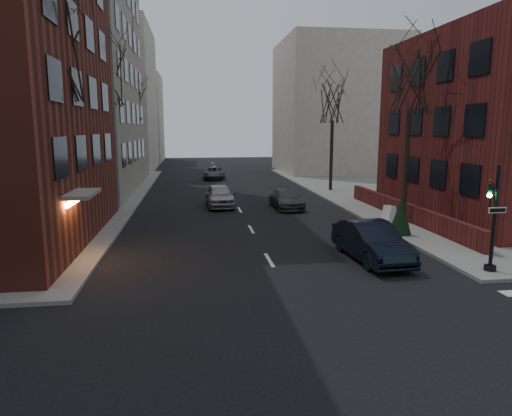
# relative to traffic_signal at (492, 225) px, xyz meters

# --- Properties ---
(building_left_tan) EXTENTS (18.00, 18.00, 28.00)m
(building_left_tan) POSITION_rel_traffic_signal_xyz_m (-24.94, 25.01, 12.09)
(building_left_tan) COLOR #A29786
(building_left_tan) RESTS_ON ground
(low_wall_right) EXTENTS (0.35, 16.00, 1.00)m
(low_wall_right) POSITION_rel_traffic_signal_xyz_m (1.36, 10.01, -1.26)
(low_wall_right) COLOR #5B1D1A
(low_wall_right) RESTS_ON sidewalk_far_right
(building_distant_la) EXTENTS (14.00, 16.00, 18.00)m
(building_distant_la) POSITION_rel_traffic_signal_xyz_m (-22.94, 46.01, 7.09)
(building_distant_la) COLOR beige
(building_distant_la) RESTS_ON ground
(building_distant_ra) EXTENTS (14.00, 14.00, 16.00)m
(building_distant_ra) POSITION_rel_traffic_signal_xyz_m (7.06, 41.01, 6.09)
(building_distant_ra) COLOR beige
(building_distant_ra) RESTS_ON ground
(building_distant_lb) EXTENTS (10.00, 12.00, 14.00)m
(building_distant_lb) POSITION_rel_traffic_signal_xyz_m (-20.94, 63.01, 5.09)
(building_distant_lb) COLOR beige
(building_distant_lb) RESTS_ON ground
(traffic_signal) EXTENTS (0.76, 0.44, 4.00)m
(traffic_signal) POSITION_rel_traffic_signal_xyz_m (0.00, 0.00, 0.00)
(traffic_signal) COLOR black
(traffic_signal) RESTS_ON sidewalk_far_right
(tree_left_a) EXTENTS (4.18, 4.18, 10.26)m
(tree_left_a) POSITION_rel_traffic_signal_xyz_m (-16.74, 5.01, 6.56)
(tree_left_a) COLOR #2D231C
(tree_left_a) RESTS_ON sidewalk_far_left
(tree_left_b) EXTENTS (4.40, 4.40, 10.80)m
(tree_left_b) POSITION_rel_traffic_signal_xyz_m (-16.74, 17.01, 7.00)
(tree_left_b) COLOR #2D231C
(tree_left_b) RESTS_ON sidewalk_far_left
(tree_left_c) EXTENTS (3.96, 3.96, 9.72)m
(tree_left_c) POSITION_rel_traffic_signal_xyz_m (-16.74, 31.01, 6.12)
(tree_left_c) COLOR #2D231C
(tree_left_c) RESTS_ON sidewalk_far_left
(tree_right_a) EXTENTS (3.96, 3.96, 9.72)m
(tree_right_a) POSITION_rel_traffic_signal_xyz_m (0.86, 9.01, 6.12)
(tree_right_a) COLOR #2D231C
(tree_right_a) RESTS_ON sidewalk_far_right
(tree_right_b) EXTENTS (3.74, 3.74, 9.18)m
(tree_right_b) POSITION_rel_traffic_signal_xyz_m (0.86, 23.01, 5.68)
(tree_right_b) COLOR #2D231C
(tree_right_b) RESTS_ON sidewalk_far_right
(streetlamp_near) EXTENTS (0.36, 0.36, 6.28)m
(streetlamp_near) POSITION_rel_traffic_signal_xyz_m (-16.14, 13.01, 2.33)
(streetlamp_near) COLOR black
(streetlamp_near) RESTS_ON sidewalk_far_left
(streetlamp_far) EXTENTS (0.36, 0.36, 6.28)m
(streetlamp_far) POSITION_rel_traffic_signal_xyz_m (-16.14, 33.01, 2.33)
(streetlamp_far) COLOR black
(streetlamp_far) RESTS_ON sidewalk_far_left
(parked_sedan) EXTENTS (2.02, 4.99, 1.61)m
(parked_sedan) POSITION_rel_traffic_signal_xyz_m (-3.70, 2.44, -1.10)
(parked_sedan) COLOR black
(parked_sedan) RESTS_ON ground
(car_lane_silver) EXTENTS (2.01, 4.66, 1.57)m
(car_lane_silver) POSITION_rel_traffic_signal_xyz_m (-9.21, 16.60, -1.12)
(car_lane_silver) COLOR #9B9BA0
(car_lane_silver) RESTS_ON ground
(car_lane_gray) EXTENTS (1.94, 4.55, 1.31)m
(car_lane_gray) POSITION_rel_traffic_signal_xyz_m (-4.67, 15.32, -1.25)
(car_lane_gray) COLOR #403F44
(car_lane_gray) RESTS_ON ground
(car_lane_far) EXTENTS (2.56, 4.85, 1.30)m
(car_lane_far) POSITION_rel_traffic_signal_xyz_m (-8.74, 34.24, -1.26)
(car_lane_far) COLOR #414146
(car_lane_far) RESTS_ON ground
(sandwich_board) EXTENTS (0.63, 0.74, 1.00)m
(sandwich_board) POSITION_rel_traffic_signal_xyz_m (0.01, 8.97, -1.26)
(sandwich_board) COLOR white
(sandwich_board) RESTS_ON sidewalk_far_right
(evergreen_shrub) EXTENTS (1.37, 1.37, 1.87)m
(evergreen_shrub) POSITION_rel_traffic_signal_xyz_m (-0.64, 6.21, -0.82)
(evergreen_shrub) COLOR black
(evergreen_shrub) RESTS_ON sidewalk_far_right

